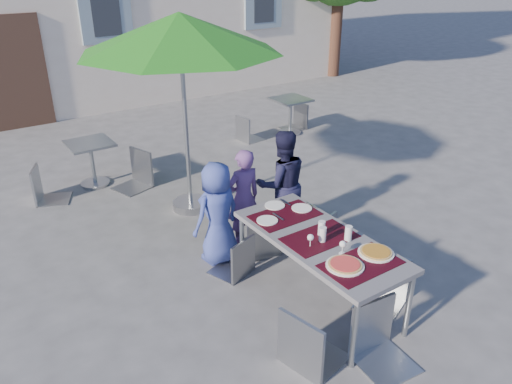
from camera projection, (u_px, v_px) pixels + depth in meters
ground at (352, 267)px, 5.67m from camera, size 90.00×90.00×0.00m
dining_table at (319, 243)px, 4.83m from camera, size 0.80×1.85×0.76m
pizza_near_left at (345, 265)px, 4.36m from camera, size 0.34×0.34×0.03m
pizza_near_right at (376, 252)px, 4.54m from camera, size 0.33×0.33×0.03m
glassware at (330, 234)px, 4.72m from camera, size 0.44×0.43×0.15m
place_settings at (282, 211)px, 5.29m from camera, size 0.73×0.45×0.01m
child_0 at (218, 213)px, 5.57m from camera, size 0.64×0.47×1.21m
child_1 at (243, 198)px, 5.90m from camera, size 0.46×0.31×1.22m
child_2 at (282, 184)px, 6.09m from camera, size 0.75×0.56×1.37m
chair_0 at (236, 234)px, 5.33m from camera, size 0.50×0.50×0.88m
chair_1 at (261, 211)px, 5.67m from camera, size 0.50×0.51×1.00m
chair_2 at (321, 211)px, 5.82m from camera, size 0.49×0.49×0.87m
chair_3 at (310, 307)px, 4.06m from camera, size 0.57×0.56×1.06m
chair_4 at (388, 254)px, 4.90m from camera, size 0.56×0.56×0.96m
chair_5 at (384, 301)px, 4.16m from camera, size 0.50×0.51×1.04m
patio_umbrella at (180, 34)px, 5.98m from camera, size 2.53×2.53×2.61m
cafe_table_0 at (92, 157)px, 7.52m from camera, size 0.64×0.64×0.69m
bg_chair_l_0 at (40, 164)px, 6.95m from camera, size 0.57×0.57×0.97m
bg_chair_r_0 at (134, 147)px, 7.39m from camera, size 0.60×0.59×1.06m
cafe_table_1 at (290, 111)px, 9.68m from camera, size 0.66×0.66×0.70m
bg_chair_l_1 at (247, 113)px, 9.26m from camera, size 0.45×0.45×0.92m
bg_chair_r_1 at (298, 101)px, 9.95m from camera, size 0.44×0.43×0.96m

